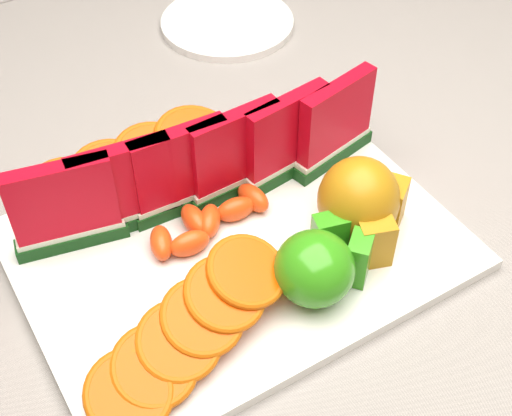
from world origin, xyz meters
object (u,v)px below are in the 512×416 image
at_px(apple_cluster, 320,265).
at_px(pear_cluster, 362,203).
at_px(platter, 237,245).
at_px(side_plate, 227,23).

bearing_deg(apple_cluster, pear_cluster, 27.11).
distance_m(platter, pear_cluster, 0.13).
height_order(apple_cluster, side_plate, apple_cluster).
distance_m(platter, side_plate, 0.40).
bearing_deg(side_plate, apple_cluster, -109.77).
height_order(platter, side_plate, platter).
xyz_separation_m(platter, side_plate, (0.19, 0.35, -0.00)).
bearing_deg(platter, pear_cluster, -24.52).
xyz_separation_m(platter, pear_cluster, (0.11, -0.05, 0.04)).
xyz_separation_m(platter, apple_cluster, (0.03, -0.09, 0.04)).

